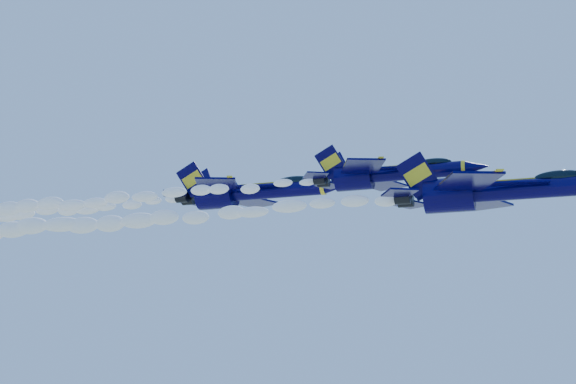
% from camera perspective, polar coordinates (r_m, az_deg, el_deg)
% --- Properties ---
extents(jet_lead, '(18.55, 15.21, 6.89)m').
position_cam_1_polar(jet_lead, '(59.85, 16.14, 0.12)').
color(jet_lead, '#040036').
extents(smoke_trail_jet_lead, '(47.51, 2.07, 1.86)m').
position_cam_1_polar(smoke_trail_jet_lead, '(69.07, -11.05, -2.12)').
color(smoke_trail_jet_lead, white).
extents(jet_second, '(16.09, 13.20, 5.98)m').
position_cam_1_polar(jet_second, '(67.25, 7.92, 1.45)').
color(jet_second, '#040036').
extents(smoke_trail_jet_second, '(47.51, 1.79, 1.61)m').
position_cam_1_polar(smoke_trail_jet_second, '(78.98, -14.37, -0.64)').
color(smoke_trail_jet_second, white).
extents(jet_third, '(20.09, 16.48, 7.46)m').
position_cam_1_polar(jet_third, '(80.13, -3.02, 0.02)').
color(jet_third, '#040036').
extents(smoke_trail_jet_third, '(47.51, 2.24, 2.01)m').
position_cam_1_polar(smoke_trail_jet_third, '(96.95, -20.98, -1.61)').
color(smoke_trail_jet_third, white).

